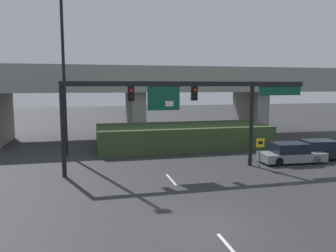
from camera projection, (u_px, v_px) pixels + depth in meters
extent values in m
plane|color=#2D2D30|center=(211.00, 225.00, 13.40)|extent=(160.00, 160.00, 0.00)
cube|color=silver|center=(231.00, 249.00, 11.46)|extent=(0.14, 2.40, 0.01)
cube|color=silver|center=(171.00, 179.00, 19.95)|extent=(0.14, 2.40, 0.01)
cube|color=silver|center=(147.00, 151.00, 28.44)|extent=(0.14, 2.40, 0.01)
cube|color=silver|center=(134.00, 136.00, 36.93)|extent=(0.14, 2.40, 0.01)
cylinder|color=black|center=(63.00, 130.00, 20.20)|extent=(0.28, 0.28, 5.96)
cylinder|color=black|center=(251.00, 124.00, 23.11)|extent=(0.28, 0.28, 5.96)
cube|color=black|center=(192.00, 84.00, 21.75)|extent=(16.60, 0.32, 0.32)
cube|color=black|center=(131.00, 94.00, 20.90)|extent=(0.40, 0.28, 0.95)
sphere|color=red|center=(131.00, 90.00, 20.71)|extent=(0.22, 0.22, 0.22)
sphere|color=black|center=(131.00, 97.00, 20.76)|extent=(0.22, 0.22, 0.22)
cube|color=black|center=(194.00, 93.00, 21.87)|extent=(0.40, 0.28, 0.95)
sphere|color=red|center=(195.00, 90.00, 21.68)|extent=(0.22, 0.22, 0.22)
sphere|color=black|center=(195.00, 97.00, 21.73)|extent=(0.22, 0.22, 0.22)
cube|color=#0F4C33|center=(164.00, 98.00, 21.33)|extent=(2.14, 0.08, 1.56)
cube|color=white|center=(169.00, 104.00, 21.41)|extent=(0.54, 0.03, 0.34)
cube|color=#0F4C33|center=(280.00, 91.00, 23.25)|extent=(3.27, 0.07, 0.64)
cylinder|color=#4C4C4C|center=(260.00, 153.00, 22.61)|extent=(0.08, 0.08, 2.14)
cube|color=yellow|center=(260.00, 143.00, 22.48)|extent=(0.60, 0.03, 0.60)
cube|color=black|center=(261.00, 143.00, 22.46)|extent=(0.33, 0.01, 0.21)
cylinder|color=black|center=(63.00, 50.00, 25.77)|extent=(0.24, 0.24, 16.94)
cube|color=gray|center=(135.00, 84.00, 34.90)|extent=(47.61, 7.94, 1.67)
cube|color=gray|center=(140.00, 70.00, 31.10)|extent=(47.61, 0.40, 0.90)
cube|color=gray|center=(135.00, 115.00, 35.31)|extent=(1.40, 6.35, 5.03)
cube|color=gray|center=(249.00, 113.00, 38.39)|extent=(1.40, 6.35, 5.03)
cube|color=#384C28|center=(183.00, 136.00, 30.41)|extent=(15.64, 6.01, 2.06)
cube|color=gray|center=(292.00, 156.00, 24.27)|extent=(4.85, 2.07, 0.61)
cube|color=black|center=(290.00, 148.00, 24.15)|extent=(2.56, 1.78, 0.71)
cylinder|color=black|center=(303.00, 155.00, 25.34)|extent=(0.65, 0.25, 0.64)
cylinder|color=black|center=(316.00, 160.00, 23.76)|extent=(0.65, 0.25, 0.64)
cylinder|color=black|center=(268.00, 157.00, 24.81)|extent=(0.65, 0.25, 0.64)
cylinder|color=black|center=(279.00, 162.00, 23.23)|extent=(0.65, 0.25, 0.64)
cube|color=black|center=(321.00, 153.00, 25.50)|extent=(4.80, 2.38, 0.60)
cube|color=black|center=(319.00, 145.00, 25.40)|extent=(2.58, 1.94, 0.71)
cylinder|color=black|center=(331.00, 152.00, 26.49)|extent=(0.66, 0.29, 0.64)
cylinder|color=black|center=(298.00, 153.00, 26.16)|extent=(0.66, 0.29, 0.64)
cylinder|color=black|center=(309.00, 158.00, 24.54)|extent=(0.66, 0.29, 0.64)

